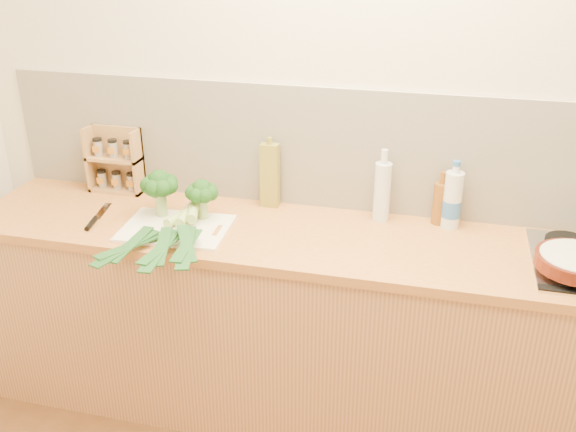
% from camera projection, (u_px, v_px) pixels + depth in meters
% --- Properties ---
extents(room_shell, '(3.50, 3.50, 3.50)m').
position_uv_depth(room_shell, '(355.00, 152.00, 2.74)').
color(room_shell, beige).
rests_on(room_shell, ground).
extents(counter, '(3.20, 0.62, 0.90)m').
position_uv_depth(counter, '(338.00, 330.00, 2.79)').
color(counter, '#BB834E').
rests_on(counter, ground).
extents(chopping_board, '(0.45, 0.34, 0.01)m').
position_uv_depth(chopping_board, '(176.00, 228.00, 2.66)').
color(chopping_board, white).
rests_on(chopping_board, counter).
extents(broccoli_left, '(0.16, 0.16, 0.21)m').
position_uv_depth(broccoli_left, '(160.00, 185.00, 2.70)').
color(broccoli_left, '#87A761').
rests_on(broccoli_left, chopping_board).
extents(broccoli_right, '(0.14, 0.14, 0.18)m').
position_uv_depth(broccoli_right, '(202.00, 192.00, 2.69)').
color(broccoli_right, '#87A761').
rests_on(broccoli_right, chopping_board).
extents(leek_front, '(0.23, 0.66, 0.04)m').
position_uv_depth(leek_front, '(167.00, 224.00, 2.63)').
color(leek_front, white).
rests_on(leek_front, chopping_board).
extents(leek_mid, '(0.12, 0.64, 0.04)m').
position_uv_depth(leek_mid, '(178.00, 225.00, 2.58)').
color(leek_mid, white).
rests_on(leek_mid, chopping_board).
extents(leek_back, '(0.25, 0.66, 0.04)m').
position_uv_depth(leek_back, '(191.00, 220.00, 2.58)').
color(leek_back, white).
rests_on(leek_back, chopping_board).
extents(chefs_knife, '(0.08, 0.29, 0.02)m').
position_uv_depth(chefs_knife, '(94.00, 220.00, 2.73)').
color(chefs_knife, silver).
rests_on(chefs_knife, counter).
extents(spice_rack, '(0.26, 0.10, 0.31)m').
position_uv_depth(spice_rack, '(116.00, 163.00, 3.00)').
color(spice_rack, tan).
rests_on(spice_rack, counter).
extents(oil_tin, '(0.08, 0.05, 0.32)m').
position_uv_depth(oil_tin, '(270.00, 175.00, 2.83)').
color(oil_tin, '#9B9732').
rests_on(oil_tin, counter).
extents(glass_bottle, '(0.07, 0.07, 0.32)m').
position_uv_depth(glass_bottle, '(382.00, 191.00, 2.70)').
color(glass_bottle, silver).
rests_on(glass_bottle, counter).
extents(amber_bottle, '(0.06, 0.06, 0.23)m').
position_uv_depth(amber_bottle, '(440.00, 202.00, 2.68)').
color(amber_bottle, brown).
rests_on(amber_bottle, counter).
extents(water_bottle, '(0.08, 0.08, 0.27)m').
position_uv_depth(water_bottle, '(452.00, 202.00, 2.64)').
color(water_bottle, silver).
rests_on(water_bottle, counter).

